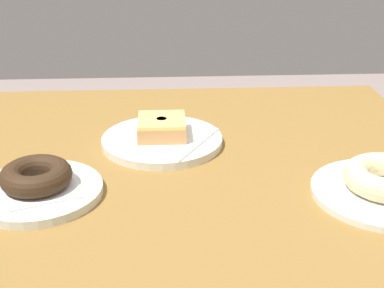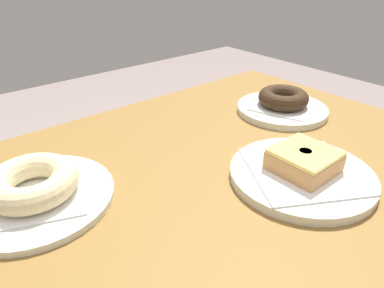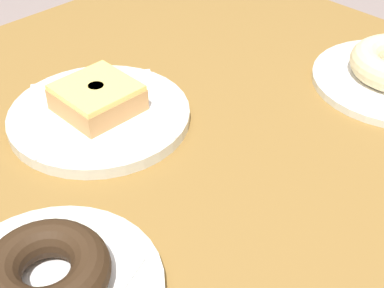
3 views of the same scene
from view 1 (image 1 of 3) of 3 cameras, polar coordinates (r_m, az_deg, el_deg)
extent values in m
cube|color=olive|center=(0.99, 0.64, -2.58)|extent=(0.90, 0.78, 0.05)
cylinder|color=#955B3D|center=(1.53, 15.20, -9.85)|extent=(0.05, 0.05, 0.73)
cylinder|color=#955B3D|center=(1.50, -16.01, -10.73)|extent=(0.05, 0.05, 0.73)
cylinder|color=silver|center=(1.03, -3.14, 0.36)|extent=(0.23, 0.23, 0.01)
cube|color=white|center=(1.03, -3.15, 0.81)|extent=(0.22, 0.22, 0.00)
cube|color=tan|center=(1.02, -3.17, 1.62)|extent=(0.09, 0.09, 0.03)
cube|color=#F2D96D|center=(1.01, -3.20, 2.53)|extent=(0.09, 0.09, 0.01)
cylinder|color=tan|center=(1.01, -3.20, 2.59)|extent=(0.02, 0.02, 0.00)
cylinder|color=silver|center=(0.89, -15.78, -4.79)|extent=(0.20, 0.20, 0.01)
cube|color=white|center=(0.88, -15.84, -4.30)|extent=(0.16, 0.16, 0.00)
torus|color=#332213|center=(0.87, -15.98, -3.21)|extent=(0.11, 0.11, 0.03)
cylinder|color=silver|center=(0.90, 19.38, -4.83)|extent=(0.22, 0.22, 0.01)
cube|color=white|center=(0.90, 19.44, -4.46)|extent=(0.18, 0.18, 0.00)
camera|label=2|loc=(1.26, 17.44, 18.36)|focal=32.40mm
camera|label=3|loc=(0.56, -41.41, 17.53)|focal=52.38mm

